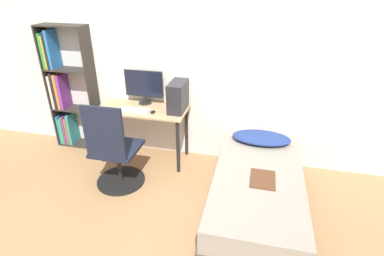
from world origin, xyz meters
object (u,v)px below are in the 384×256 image
office_chair (115,156)px  bed (257,191)px  monitor (144,85)px  keyboard (135,110)px  bookshelf (65,93)px  pc_tower (178,96)px

office_chair → bed: office_chair is taller
monitor → keyboard: bearing=-96.0°
bookshelf → pc_tower: bookshelf is taller
keyboard → pc_tower: (0.51, 0.16, 0.17)m
pc_tower → office_chair: bearing=-128.5°
office_chair → monitor: monitor is taller
bookshelf → pc_tower: (1.64, -0.09, 0.12)m
pc_tower → bed: bearing=-34.5°
keyboard → bed: bearing=-19.8°
monitor → keyboard: 0.36m
office_chair → keyboard: 0.64m
bed → keyboard: size_ratio=5.07×
office_chair → pc_tower: (0.55, 0.70, 0.50)m
bookshelf → pc_tower: 1.65m
office_chair → monitor: size_ratio=2.10×
bookshelf → bed: bearing=-16.7°
monitor → pc_tower: bearing=-13.2°
bookshelf → monitor: 1.17m
bookshelf → monitor: bearing=1.3°
keyboard → pc_tower: pc_tower is taller
office_chair → pc_tower: pc_tower is taller
pc_tower → keyboard: bearing=-163.0°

